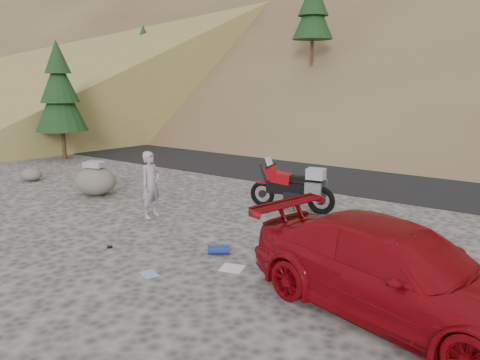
# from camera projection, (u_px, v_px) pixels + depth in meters

# --- Properties ---
(ground) EXTENTS (140.00, 140.00, 0.00)m
(ground) POSITION_uv_depth(u_px,v_px,m) (181.00, 233.00, 10.64)
(ground) COLOR #3D3B38
(ground) RESTS_ON ground
(road) EXTENTS (120.00, 7.00, 0.05)m
(road) POSITION_uv_depth(u_px,v_px,m) (342.00, 171.00, 17.79)
(road) COLOR black
(road) RESTS_ON ground
(conifer_verge) EXTENTS (2.20, 2.20, 5.04)m
(conifer_verge) POSITION_uv_depth(u_px,v_px,m) (60.00, 92.00, 19.86)
(conifer_verge) COLOR #362113
(conifer_verge) RESTS_ON ground
(motorcycle) EXTENTS (2.37, 0.92, 1.41)m
(motorcycle) POSITION_uv_depth(u_px,v_px,m) (295.00, 188.00, 12.34)
(motorcycle) COLOR black
(motorcycle) RESTS_ON ground
(man) EXTENTS (0.43, 0.63, 1.68)m
(man) POSITION_uv_depth(u_px,v_px,m) (152.00, 217.00, 11.89)
(man) COLOR #9C9BA1
(man) RESTS_ON ground
(red_car) EXTENTS (5.03, 3.00, 1.37)m
(red_car) POSITION_uv_depth(u_px,v_px,m) (392.00, 315.00, 6.95)
(red_car) COLOR maroon
(red_car) RESTS_ON ground
(boulder) EXTENTS (1.43, 1.25, 1.03)m
(boulder) POSITION_uv_depth(u_px,v_px,m) (96.00, 180.00, 14.05)
(boulder) COLOR #615C53
(boulder) RESTS_ON ground
(small_rock) EXTENTS (0.94, 0.90, 0.44)m
(small_rock) POSITION_uv_depth(u_px,v_px,m) (32.00, 174.00, 16.04)
(small_rock) COLOR #615C53
(small_rock) RESTS_ON ground
(gear_white_cloth) EXTENTS (0.52, 0.49, 0.01)m
(gear_white_cloth) POSITION_uv_depth(u_px,v_px,m) (232.00, 268.00, 8.65)
(gear_white_cloth) COLOR white
(gear_white_cloth) RESTS_ON ground
(gear_blue_mat) EXTENTS (0.45, 0.40, 0.17)m
(gear_blue_mat) POSITION_uv_depth(u_px,v_px,m) (219.00, 250.00, 9.34)
(gear_blue_mat) COLOR navy
(gear_blue_mat) RESTS_ON ground
(gear_bottle) EXTENTS (0.09, 0.09, 0.23)m
(gear_bottle) POSITION_uv_depth(u_px,v_px,m) (267.00, 273.00, 8.17)
(gear_bottle) COLOR navy
(gear_bottle) RESTS_ON ground
(gear_glove_b) EXTENTS (0.13, 0.13, 0.03)m
(gear_glove_b) POSITION_uv_depth(u_px,v_px,m) (110.00, 247.00, 9.71)
(gear_glove_b) COLOR black
(gear_glove_b) RESTS_ON ground
(gear_blue_cloth) EXTENTS (0.41, 0.35, 0.01)m
(gear_blue_cloth) POSITION_uv_depth(u_px,v_px,m) (149.00, 274.00, 8.39)
(gear_blue_cloth) COLOR #88A8D2
(gear_blue_cloth) RESTS_ON ground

